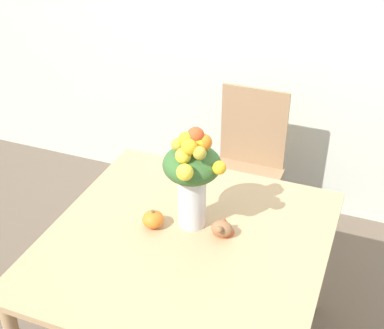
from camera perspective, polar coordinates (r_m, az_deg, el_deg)
name	(u,v)px	position (r m, az deg, el deg)	size (l,w,h in m)	color
wall_back	(279,4)	(3.28, 9.24, 16.56)	(8.00, 0.06, 2.70)	silver
dining_table	(185,255)	(2.35, -0.73, -9.59)	(1.18, 1.20, 0.72)	tan
flower_vase	(192,174)	(2.23, 0.03, -1.00)	(0.28, 0.29, 0.48)	silver
pumpkin	(153,219)	(2.35, -4.17, -5.85)	(0.09, 0.09, 0.09)	orange
turkey_figurine	(223,226)	(2.31, 3.33, -6.62)	(0.10, 0.13, 0.08)	#936642
dining_chair_near_window	(246,169)	(3.19, 5.75, -0.44)	(0.42, 0.42, 0.96)	#9E7A56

